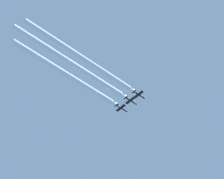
% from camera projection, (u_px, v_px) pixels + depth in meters
% --- Properties ---
extents(jet_far_left, '(8.88, 12.93, 3.11)m').
position_uv_depth(jet_far_left, '(122.00, 108.00, 356.11)').
color(jet_far_left, black).
extents(jet_inner_left, '(8.88, 12.93, 3.11)m').
position_uv_depth(jet_inner_left, '(131.00, 101.00, 351.68)').
color(jet_inner_left, black).
extents(jet_center, '(8.88, 12.93, 3.11)m').
position_uv_depth(jet_center, '(140.00, 95.00, 346.75)').
color(jet_center, black).
extents(smoke_trail_far_left, '(3.30, 86.04, 3.30)m').
position_uv_depth(smoke_trail_far_left, '(67.00, 75.00, 333.46)').
color(smoke_trail_far_left, white).
extents(smoke_trail_inner_left, '(3.30, 92.42, 3.30)m').
position_uv_depth(smoke_trail_inner_left, '(73.00, 64.00, 327.55)').
color(smoke_trail_inner_left, white).
extents(smoke_trail_center, '(3.30, 89.63, 3.30)m').
position_uv_depth(smoke_trail_center, '(82.00, 58.00, 323.27)').
color(smoke_trail_center, white).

